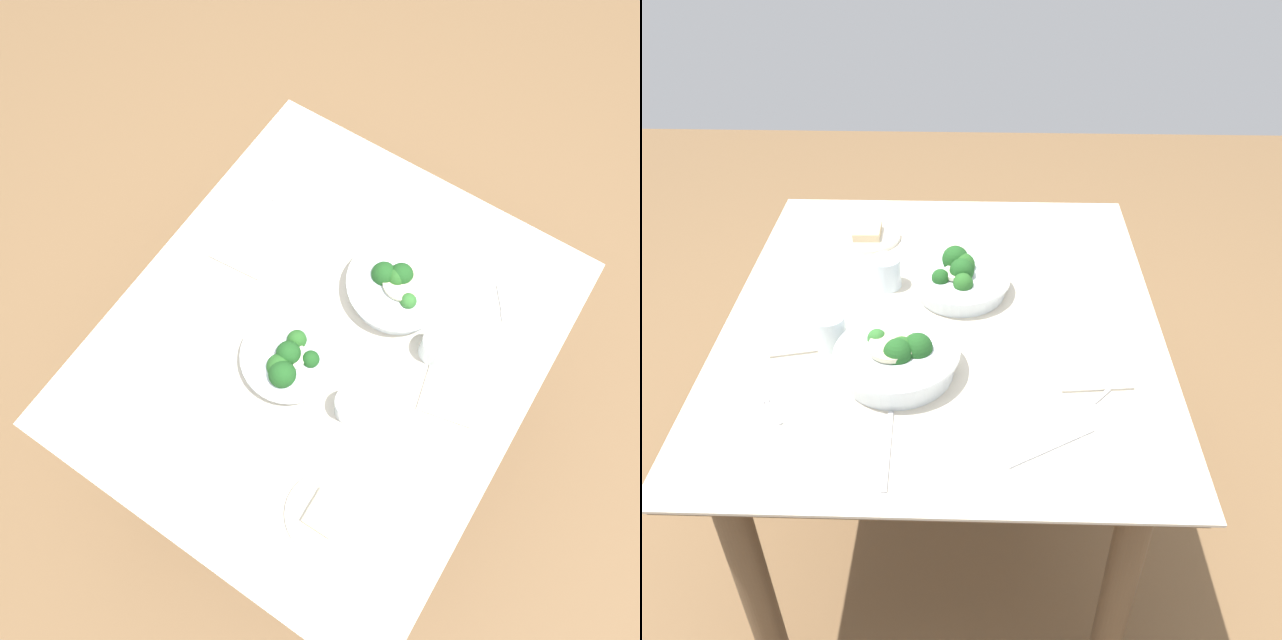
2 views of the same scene
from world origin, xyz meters
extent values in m
plane|color=brown|center=(0.00, 0.00, 0.00)|extent=(6.00, 6.00, 0.00)
cube|color=beige|center=(0.00, 0.00, 0.73)|extent=(1.13, 0.98, 0.01)
cube|color=brown|center=(0.00, 0.00, 0.72)|extent=(1.10, 0.95, 0.02)
cylinder|color=brown|center=(-0.46, -0.38, 0.35)|extent=(0.07, 0.07, 0.71)
cylinder|color=brown|center=(0.46, -0.38, 0.35)|extent=(0.07, 0.07, 0.71)
cylinder|color=brown|center=(-0.46, 0.38, 0.35)|extent=(0.07, 0.07, 0.71)
cylinder|color=brown|center=(0.46, 0.38, 0.35)|extent=(0.07, 0.07, 0.71)
cylinder|color=white|center=(-0.21, 0.08, 0.76)|extent=(0.23, 0.23, 0.05)
cylinder|color=white|center=(-0.21, 0.08, 0.79)|extent=(0.26, 0.26, 0.01)
sphere|color=#1E511E|center=(-0.22, 0.08, 0.80)|extent=(0.06, 0.06, 0.06)
sphere|color=#33702D|center=(-0.17, 0.13, 0.80)|extent=(0.04, 0.04, 0.04)
sphere|color=#1E511E|center=(-0.20, 0.04, 0.80)|extent=(0.06, 0.06, 0.06)
sphere|color=#286023|center=(-0.21, 0.07, 0.80)|extent=(0.05, 0.05, 0.05)
cylinder|color=beige|center=(-0.21, 0.09, 0.81)|extent=(0.10, 0.10, 0.01)
cylinder|color=white|center=(0.09, -0.04, 0.76)|extent=(0.21, 0.21, 0.04)
cylinder|color=white|center=(0.09, -0.04, 0.78)|extent=(0.23, 0.23, 0.01)
sphere|color=#1E511E|center=(0.14, -0.02, 0.80)|extent=(0.07, 0.07, 0.07)
sphere|color=#1E511E|center=(0.09, -0.04, 0.80)|extent=(0.06, 0.06, 0.06)
sphere|color=#286023|center=(0.05, -0.05, 0.79)|extent=(0.05, 0.05, 0.05)
sphere|color=#286023|center=(0.13, -0.04, 0.79)|extent=(0.06, 0.06, 0.06)
sphere|color=#1E511E|center=(0.07, 0.01, 0.79)|extent=(0.04, 0.04, 0.04)
cylinder|color=beige|center=(0.09, -0.03, 0.79)|extent=(0.07, 0.07, 0.01)
cylinder|color=silver|center=(0.34, 0.22, 0.74)|extent=(0.18, 0.18, 0.01)
cube|color=#CCB284|center=(0.34, 0.22, 0.76)|extent=(0.08, 0.07, 0.02)
cylinder|color=silver|center=(0.11, 0.14, 0.78)|extent=(0.07, 0.07, 0.08)
cylinder|color=silver|center=(-0.12, 0.24, 0.78)|extent=(0.07, 0.07, 0.08)
cube|color=#B7B7BC|center=(-0.33, 0.31, 0.74)|extent=(0.06, 0.05, 0.00)
cube|color=#B7B7BC|center=(-0.29, 0.34, 0.74)|extent=(0.03, 0.03, 0.00)
cube|color=#B7B7BC|center=(-0.26, -0.34, 0.74)|extent=(0.06, 0.05, 0.00)
cube|color=#B7B7BC|center=(-0.22, -0.37, 0.74)|extent=(0.03, 0.03, 0.00)
cube|color=#B7B7BC|center=(-0.41, -0.22, 0.74)|extent=(0.10, 0.17, 0.00)
cube|color=#B7B7BC|center=(-0.42, 0.08, 0.74)|extent=(0.19, 0.02, 0.00)
cube|color=#B1A997|center=(-0.07, 0.31, 0.74)|extent=(0.20, 0.17, 0.01)
cube|color=#B1A997|center=(-0.14, -0.31, 0.74)|extent=(0.23, 0.17, 0.01)
camera|label=1|loc=(0.43, 0.26, 2.11)|focal=33.71mm
camera|label=2|loc=(-1.26, -0.08, 1.67)|focal=38.22mm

